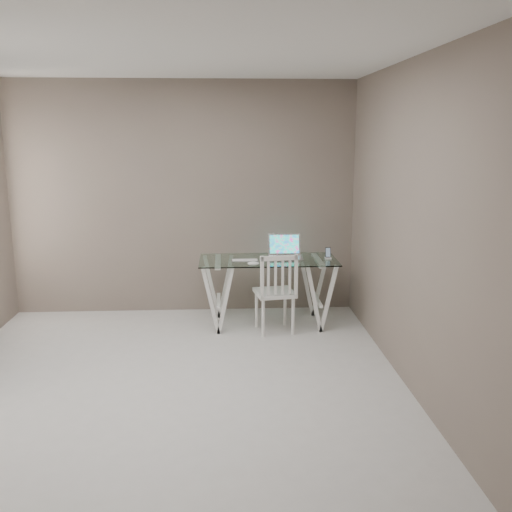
{
  "coord_description": "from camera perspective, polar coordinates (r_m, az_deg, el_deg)",
  "views": [
    {
      "loc": [
        0.47,
        -4.42,
        2.1
      ],
      "look_at": [
        0.8,
        1.36,
        0.85
      ],
      "focal_mm": 40.0,
      "sensor_mm": 36.0,
      "label": 1
    }
  ],
  "objects": [
    {
      "name": "mouse",
      "position": [
        5.96,
        -0.27,
        -0.75
      ],
      "size": [
        0.12,
        0.07,
        0.04
      ],
      "primitive_type": "ellipsoid",
      "color": "white",
      "rests_on": "desk"
    },
    {
      "name": "desk",
      "position": [
        6.33,
        1.2,
        -3.54
      ],
      "size": [
        1.5,
        0.7,
        0.75
      ],
      "color": "silver",
      "rests_on": "ground"
    },
    {
      "name": "room",
      "position": [
        4.49,
        -10.12,
        7.09
      ],
      "size": [
        4.5,
        4.52,
        2.71
      ],
      "color": "#B8B5B0",
      "rests_on": "ground"
    },
    {
      "name": "keyboard",
      "position": [
        6.18,
        -1.12,
        -0.43
      ],
      "size": [
        0.29,
        0.13,
        0.01
      ],
      "primitive_type": "cube",
      "color": "silver",
      "rests_on": "desk"
    },
    {
      "name": "phone_dock",
      "position": [
        6.32,
        7.21,
        0.04
      ],
      "size": [
        0.07,
        0.07,
        0.13
      ],
      "color": "white",
      "rests_on": "desk"
    },
    {
      "name": "chair",
      "position": [
        6.03,
        2.04,
        -3.38
      ],
      "size": [
        0.46,
        0.46,
        0.88
      ],
      "rotation": [
        0.0,
        0.0,
        0.16
      ],
      "color": "silver",
      "rests_on": "ground"
    },
    {
      "name": "laptop",
      "position": [
        6.34,
        2.93,
        0.39
      ],
      "size": [
        0.36,
        0.33,
        0.25
      ],
      "color": "#B6B7BB",
      "rests_on": "desk"
    }
  ]
}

